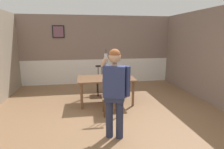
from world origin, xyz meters
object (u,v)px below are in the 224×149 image
(chair_near_window, at_px, (111,97))
(chair_by_doorway, at_px, (102,80))
(dining_table, at_px, (106,81))
(person_figure, at_px, (115,88))

(chair_near_window, height_order, chair_by_doorway, chair_near_window)
(dining_table, xyz_separation_m, chair_by_doorway, (-0.00, 0.87, -0.20))
(chair_near_window, xyz_separation_m, person_figure, (-0.09, -1.05, 0.53))
(chair_by_doorway, distance_m, person_figure, 2.84)
(chair_near_window, relative_size, person_figure, 0.56)
(dining_table, xyz_separation_m, chair_near_window, (0.00, -0.87, -0.20))
(chair_by_doorway, relative_size, person_figure, 0.56)
(dining_table, relative_size, chair_near_window, 1.67)
(dining_table, xyz_separation_m, person_figure, (-0.09, -1.92, 0.33))
(person_figure, bearing_deg, dining_table, -72.49)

